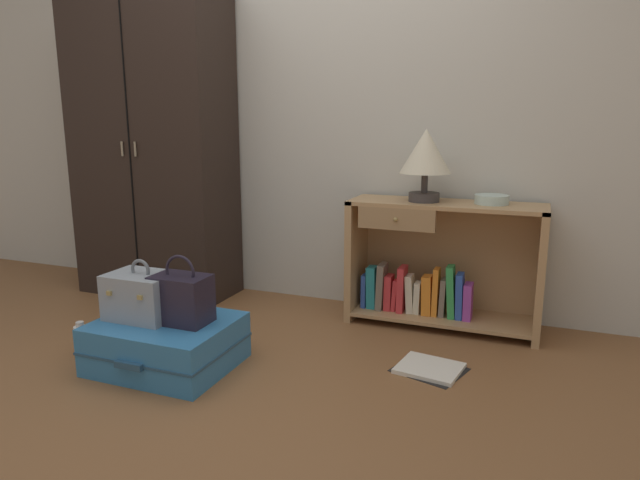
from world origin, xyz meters
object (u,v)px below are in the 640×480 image
table_lamp (426,155)px  train_case (142,295)px  bottle (81,340)px  suitcase_large (167,343)px  open_book_on_floor (429,368)px  bowl (492,199)px  bookshelf (437,267)px  handbag (181,298)px  wardrobe (153,147)px

table_lamp → train_case: size_ratio=1.26×
table_lamp → bottle: (-1.49, -1.07, -0.89)m
suitcase_large → open_book_on_floor: suitcase_large is taller
bowl → open_book_on_floor: bowl is taller
suitcase_large → bottle: suitcase_large is taller
bowl → bookshelf: bearing=-177.0°
bottle → open_book_on_floor: (1.66, 0.46, -0.07)m
train_case → bottle: size_ratio=1.82×
handbag → open_book_on_floor: 1.21m
bookshelf → bowl: bearing=3.0°
suitcase_large → handbag: bearing=9.2°
bowl → bottle: bearing=-148.9°
wardrobe → suitcase_large: size_ratio=3.08×
wardrobe → bottle: 1.41m
table_lamp → handbag: (-0.92, -1.00, -0.63)m
table_lamp → bowl: (0.36, 0.04, -0.23)m
bowl → train_case: 1.87m
train_case → bowl: bearing=35.6°
table_lamp → bowl: 0.43m
bowl → open_book_on_floor: bearing=-105.8°
table_lamp → suitcase_large: bearing=-134.7°
table_lamp → train_case: 1.65m
table_lamp → handbag: size_ratio=1.23×
handbag → suitcase_large: bearing=-170.8°
bookshelf → bottle: bookshelf is taller
table_lamp → handbag: bearing=-132.5°
wardrobe → table_lamp: 1.79m
table_lamp → bottle: 2.04m
bowl → suitcase_large: (-1.37, -1.06, -0.62)m
wardrobe → handbag: 1.45m
suitcase_large → train_case: size_ratio=2.01×
suitcase_large → train_case: (-0.12, -0.00, 0.23)m
table_lamp → open_book_on_floor: table_lamp is taller
bowl → handbag: size_ratio=0.56×
handbag → bottle: 0.63m
bookshelf → train_case: size_ratio=3.37×
bookshelf → bottle: bearing=-145.1°
bottle → wardrobe: bearing=106.2°
table_lamp → bookshelf: bearing=18.8°
bookshelf → bottle: size_ratio=6.12×
train_case → handbag: bearing=4.7°
bottle → open_book_on_floor: 1.72m
table_lamp → bowl: size_ratio=2.21×
wardrobe → open_book_on_floor: (1.96, -0.58, -0.97)m
train_case → table_lamp: bearing=42.1°
bookshelf → table_lamp: table_lamp is taller
bookshelf → open_book_on_floor: 0.72m
wardrobe → handbag: (0.87, -0.98, -0.64)m
table_lamp → bottle: size_ratio=2.29×
bottle → open_book_on_floor: size_ratio=0.48×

